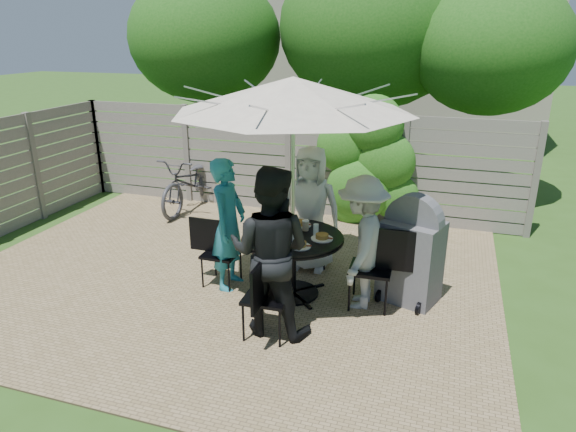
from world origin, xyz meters
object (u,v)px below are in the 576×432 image
(chair_back, at_px, (312,244))
(glass_right, at_px, (316,230))
(coffee_cup, at_px, (306,226))
(plate_back, at_px, (301,224))
(person_left, at_px, (229,225))
(plate_left, at_px, (264,231))
(plate_right, at_px, (322,237))
(bbq_grill, at_px, (411,254))
(umbrella, at_px, (293,95))
(person_back, at_px, (310,209))
(chair_right, at_px, (371,283))
(patio_table, at_px, (293,254))
(person_right, at_px, (362,243))
(glass_front, at_px, (295,239))
(chair_left, at_px, (221,266))
(glass_back, at_px, (291,222))
(plate_extra, at_px, (300,245))
(syrup_jug, at_px, (289,228))
(bicycle, at_px, (191,182))
(glass_left, at_px, (269,231))
(plate_front, at_px, (284,245))
(person_front, at_px, (270,252))
(chair_front, at_px, (267,313))

(chair_back, relative_size, glass_right, 6.90)
(coffee_cup, bearing_deg, glass_right, -34.94)
(plate_back, bearing_deg, person_left, -155.70)
(plate_left, height_order, plate_right, same)
(plate_back, xyz_separation_m, bbq_grill, (1.38, -0.05, -0.20))
(umbrella, bearing_deg, person_back, 90.86)
(chair_right, bearing_deg, patio_table, -1.82)
(person_right, bearing_deg, glass_front, -70.30)
(patio_table, height_order, umbrella, umbrella)
(chair_right, xyz_separation_m, glass_right, (-0.71, 0.09, 0.56))
(umbrella, distance_m, glass_right, 1.61)
(chair_left, height_order, glass_back, glass_back)
(umbrella, xyz_separation_m, plate_extra, (0.18, -0.30, -1.63))
(glass_back, distance_m, syrup_jug, 0.21)
(plate_left, distance_m, bicycle, 3.54)
(plate_back, distance_m, glass_left, 0.53)
(umbrella, xyz_separation_m, chair_left, (-0.96, -0.01, -2.18))
(chair_right, xyz_separation_m, plate_front, (-0.96, -0.37, 0.52))
(glass_left, bearing_deg, person_back, 75.34)
(umbrella, xyz_separation_m, glass_front, (0.11, -0.26, -1.59))
(patio_table, xyz_separation_m, person_front, (0.01, -0.83, 0.38))
(person_back, relative_size, person_front, 0.92)
(plate_extra, distance_m, bbq_grill, 1.36)
(person_front, height_order, bicycle, person_front)
(plate_back, bearing_deg, patio_table, -89.14)
(chair_left, xyz_separation_m, glass_right, (1.22, 0.12, 0.60))
(glass_back, bearing_deg, plate_back, 44.60)
(chair_left, bearing_deg, person_left, 1.45)
(person_right, bearing_deg, glass_right, -100.42)
(chair_front, height_order, person_front, person_front)
(chair_front, bearing_deg, chair_back, -0.84)
(plate_extra, distance_m, syrup_jug, 0.43)
(person_front, bearing_deg, plate_extra, -108.76)
(chair_back, distance_m, plate_right, 1.16)
(plate_front, bearing_deg, person_front, -89.14)
(chair_front, distance_m, plate_left, 1.16)
(glass_back, bearing_deg, patio_table, -67.14)
(glass_left, bearing_deg, glass_right, 22.86)
(plate_extra, bearing_deg, person_left, 164.31)
(person_right, distance_m, glass_back, 0.97)
(chair_left, bearing_deg, bicycle, 125.21)
(plate_back, bearing_deg, plate_left, -134.14)
(plate_back, distance_m, glass_back, 0.15)
(chair_left, xyz_separation_m, syrup_jug, (0.90, 0.06, 0.61))
(patio_table, relative_size, bicycle, 0.63)
(glass_front, relative_size, syrup_jug, 0.88)
(umbrella, height_order, bicycle, umbrella)
(glass_back, bearing_deg, glass_right, -22.14)
(plate_right, xyz_separation_m, glass_back, (-0.47, 0.25, 0.05))
(umbrella, bearing_deg, glass_back, 112.86)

